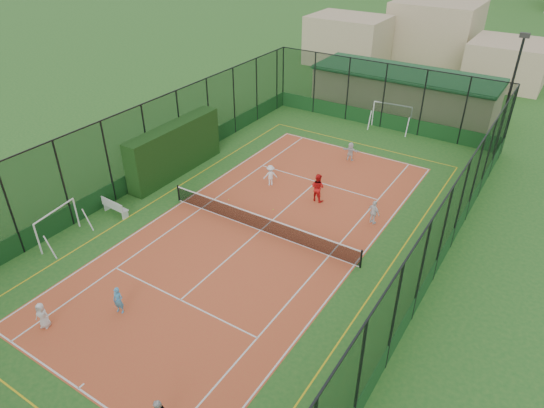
{
  "coord_description": "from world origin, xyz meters",
  "views": [
    {
      "loc": [
        12.04,
        -17.72,
        14.9
      ],
      "look_at": [
        0.1,
        0.99,
        1.2
      ],
      "focal_mm": 32.0,
      "sensor_mm": 36.0,
      "label": 1
    }
  ],
  "objects": [
    {
      "name": "perimeter_fence",
      "position": [
        0.0,
        0.0,
        2.5
      ],
      "size": [
        18.12,
        34.12,
        5.0
      ],
      "primitive_type": null,
      "color": "black",
      "rests_on": "ground"
    },
    {
      "name": "clubhouse",
      "position": [
        0.0,
        22.0,
        1.57
      ],
      "size": [
        15.2,
        7.2,
        3.15
      ],
      "primitive_type": null,
      "color": "tan",
      "rests_on": "ground"
    },
    {
      "name": "tennis_balls",
      "position": [
        -0.83,
        1.61,
        0.04
      ],
      "size": [
        4.77,
        1.01,
        0.07
      ],
      "color": "#CCE033",
      "rests_on": "court_slab"
    },
    {
      "name": "child_far_left",
      "position": [
        -2.25,
        4.49,
        0.69
      ],
      "size": [
        0.98,
        0.97,
        1.35
      ],
      "primitive_type": "imported",
      "rotation": [
        0.0,
        0.0,
        3.91
      ],
      "color": "white",
      "rests_on": "court_slab"
    },
    {
      "name": "child_near_mid",
      "position": [
        -1.68,
        -8.33,
        0.66
      ],
      "size": [
        0.53,
        0.42,
        1.29
      ],
      "primitive_type": "imported",
      "rotation": [
        0.0,
        0.0,
        0.25
      ],
      "color": "#4798C9",
      "rests_on": "court_slab"
    },
    {
      "name": "ground",
      "position": [
        0.0,
        0.0,
        0.0
      ],
      "size": [
        300.0,
        300.0,
        0.0
      ],
      "primitive_type": "plane",
      "color": "#205F21",
      "rests_on": "ground"
    },
    {
      "name": "futsal_goal_near",
      "position": [
        -8.32,
        -6.29,
        0.89
      ],
      "size": [
        2.84,
        1.23,
        1.77
      ],
      "primitive_type": null,
      "rotation": [
        0.0,
        0.0,
        1.73
      ],
      "color": "white",
      "rests_on": "ground"
    },
    {
      "name": "coach",
      "position": [
        1.07,
        4.43,
        0.87
      ],
      "size": [
        0.91,
        0.75,
        1.72
      ],
      "primitive_type": "imported",
      "rotation": [
        0.0,
        0.0,
        3.02
      ],
      "color": "red",
      "rests_on": "court_slab"
    },
    {
      "name": "child_far_right",
      "position": [
        4.8,
        3.89,
        0.71
      ],
      "size": [
        0.89,
        0.64,
        1.41
      ],
      "primitive_type": "imported",
      "rotation": [
        0.0,
        0.0,
        2.74
      ],
      "color": "white",
      "rests_on": "court_slab"
    },
    {
      "name": "floodlight_ne",
      "position": [
        8.6,
        16.6,
        4.12
      ],
      "size": [
        0.6,
        0.26,
        8.25
      ],
      "primitive_type": null,
      "color": "black",
      "rests_on": "ground"
    },
    {
      "name": "child_near_left",
      "position": [
        -3.66,
        -10.6,
        0.62
      ],
      "size": [
        0.7,
        0.6,
        1.23
      ],
      "primitive_type": "imported",
      "rotation": [
        0.0,
        0.0,
        0.41
      ],
      "color": "silver",
      "rests_on": "court_slab"
    },
    {
      "name": "court_slab",
      "position": [
        0.0,
        0.0,
        0.01
      ],
      "size": [
        11.17,
        23.97,
        0.01
      ],
      "primitive_type": "cube",
      "color": "#CA432D",
      "rests_on": "ground"
    },
    {
      "name": "futsal_goal_far",
      "position": [
        0.78,
        17.12,
        0.98
      ],
      "size": [
        3.11,
        1.13,
        1.97
      ],
      "primitive_type": null,
      "rotation": [
        0.0,
        0.0,
        0.08
      ],
      "color": "white",
      "rests_on": "ground"
    },
    {
      "name": "tennis_net",
      "position": [
        0.0,
        0.0,
        0.53
      ],
      "size": [
        11.67,
        0.12,
        1.06
      ],
      "primitive_type": null,
      "color": "black",
      "rests_on": "ground"
    },
    {
      "name": "hedge_left",
      "position": [
        -8.3,
        2.64,
        1.65
      ],
      "size": [
        1.13,
        7.55,
        3.3
      ],
      "primitive_type": "cube",
      "color": "black",
      "rests_on": "ground"
    },
    {
      "name": "child_far_back",
      "position": [
        0.47,
        10.34,
        0.66
      ],
      "size": [
        1.24,
        0.51,
        1.29
      ],
      "primitive_type": "imported",
      "rotation": [
        0.0,
        0.0,
        3.25
      ],
      "color": "silver",
      "rests_on": "court_slab"
    },
    {
      "name": "white_bench",
      "position": [
        -7.8,
        -3.01,
        0.5
      ],
      "size": [
        1.8,
        0.58,
        1.0
      ],
      "primitive_type": null,
      "rotation": [
        0.0,
        0.0,
        -0.05
      ],
      "color": "white",
      "rests_on": "ground"
    }
  ]
}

